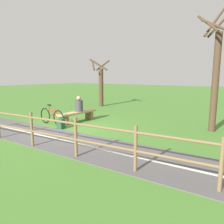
{
  "coord_description": "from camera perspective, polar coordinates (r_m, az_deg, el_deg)",
  "views": [
    {
      "loc": [
        5.84,
        6.59,
        2.11
      ],
      "look_at": [
        -0.57,
        1.91,
        0.77
      ],
      "focal_mm": 34.63,
      "sensor_mm": 36.0,
      "label": 1
    }
  ],
  "objects": [
    {
      "name": "backpack",
      "position": [
        8.93,
        -13.33,
        -3.06
      ],
      "size": [
        0.35,
        0.32,
        0.41
      ],
      "rotation": [
        0.0,
        0.0,
        3.38
      ],
      "color": "#1E4C2D",
      "rests_on": "ground_plane"
    },
    {
      "name": "bench",
      "position": [
        10.03,
        -9.11,
        -0.71
      ],
      "size": [
        2.07,
        0.5,
        0.48
      ],
      "rotation": [
        0.0,
        0.0,
        -0.03
      ],
      "color": "#A88456",
      "rests_on": "ground_plane"
    },
    {
      "name": "bicycle",
      "position": [
        9.72,
        -15.64,
        -1.12
      ],
      "size": [
        0.17,
        1.68,
        0.88
      ],
      "rotation": [
        0.0,
        0.0,
        1.5
      ],
      "color": "black",
      "rests_on": "ground_plane"
    },
    {
      "name": "ground_plane",
      "position": [
        9.05,
        -12.03,
        -4.13
      ],
      "size": [
        80.0,
        80.0,
        0.0
      ],
      "primitive_type": "plane",
      "color": "#477A2D"
    },
    {
      "name": "fence_roadside",
      "position": [
        6.25,
        -15.53,
        -4.59
      ],
      "size": [
        0.89,
        8.5,
        1.05
      ],
      "rotation": [
        0.0,
        0.0,
        1.67
      ],
      "color": "brown",
      "rests_on": "ground_plane"
    },
    {
      "name": "person_seated",
      "position": [
        10.03,
        -8.73,
        1.85
      ],
      "size": [
        0.37,
        0.37,
        0.71
      ],
      "rotation": [
        0.0,
        0.0,
        -0.03
      ],
      "color": "#38383D",
      "rests_on": "bench"
    },
    {
      "name": "tree_far_right",
      "position": [
        15.06,
        -3.03,
        7.32
      ],
      "size": [
        1.51,
        1.62,
        3.22
      ],
      "color": "#473323",
      "rests_on": "ground_plane"
    },
    {
      "name": "path_centre_line",
      "position": [
        5.76,
        6.93,
        -11.8
      ],
      "size": [
        1.65,
        31.97,
        0.0
      ],
      "primitive_type": "cube",
      "rotation": [
        0.0,
        0.0,
        0.05
      ],
      "color": "silver",
      "rests_on": "paved_path"
    },
    {
      "name": "tree_near_bench",
      "position": [
        8.96,
        25.57,
        8.73
      ],
      "size": [
        1.33,
        1.19,
        4.59
      ],
      "color": "#473323",
      "rests_on": "ground_plane"
    },
    {
      "name": "paved_path",
      "position": [
        5.77,
        6.93,
        -11.89
      ],
      "size": [
        3.77,
        36.06,
        0.02
      ],
      "primitive_type": "cube",
      "rotation": [
        0.0,
        0.0,
        0.05
      ],
      "color": "#565454",
      "rests_on": "ground_plane"
    }
  ]
}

